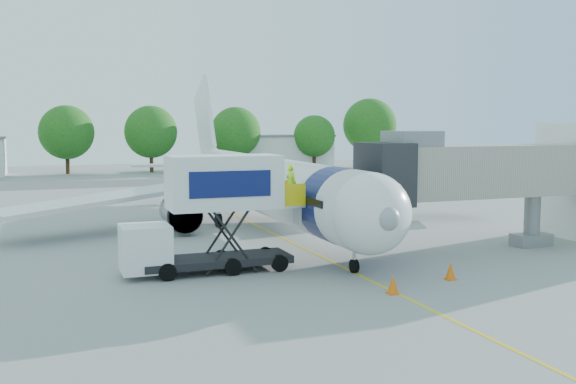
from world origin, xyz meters
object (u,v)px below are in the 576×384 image
object	(u,v)px
jet_bridge	(467,172)
aircraft	(263,185)
ground_tug	(407,311)
catering_hiloader	(211,214)

from	to	relation	value
jet_bridge	aircraft	bearing A→B (deg)	125.70
jet_bridge	ground_tug	distance (m)	15.50
catering_hiloader	ground_tug	distance (m)	11.92
catering_hiloader	ground_tug	bearing A→B (deg)	-70.15
aircraft	catering_hiloader	xyz separation A→B (m)	(-6.26, -11.12, -0.19)
aircraft	ground_tug	xyz separation A→B (m)	(-2.27, -22.18, -2.19)
aircraft	jet_bridge	bearing A→B (deg)	-54.30
jet_bridge	ground_tug	world-z (taller)	jet_bridge
ground_tug	jet_bridge	bearing A→B (deg)	66.09
jet_bridge	catering_hiloader	distance (m)	14.34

